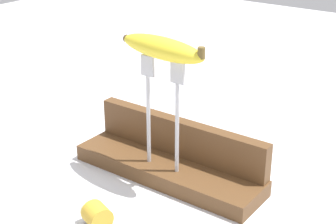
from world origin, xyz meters
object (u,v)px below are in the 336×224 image
Objects in this scene: banana_raised_center at (162,48)px; banana_chunk_near at (95,215)px; fork_stand_center at (162,105)px; wire_coil at (191,145)px.

banana_chunk_near is (-0.00, -0.17, -0.23)m from banana_raised_center.
banana_chunk_near is (-0.00, -0.17, -0.13)m from fork_stand_center.
banana_chunk_near is at bearing -91.53° from banana_raised_center.
banana_raised_center is (-0.00, 0.00, 0.10)m from fork_stand_center.
fork_stand_center is at bearing -6.92° from banana_raised_center.
banana_chunk_near is 0.32m from wire_coil.
fork_stand_center is 0.21m from banana_chunk_near.
banana_chunk_near is at bearing -84.65° from wire_coil.
banana_raised_center is 0.29m from banana_chunk_near.
banana_raised_center is 0.29m from wire_coil.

